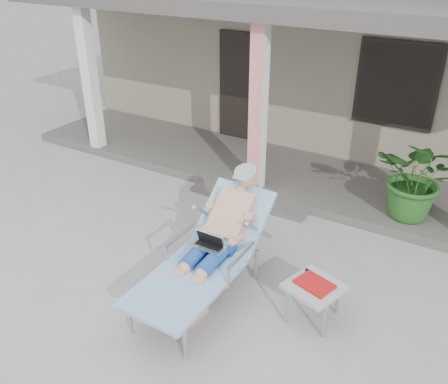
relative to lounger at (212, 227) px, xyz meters
The scene contains 8 objects.
ground 1.12m from the lounger, 160.95° to the left, with size 60.00×60.00×0.00m, color #9E9E99.
house 6.80m from the lounger, 95.62° to the left, with size 10.40×5.40×3.30m.
porch_deck 3.39m from the lounger, 101.60° to the left, with size 10.00×2.00×0.15m, color #605B56.
porch_overhang 3.77m from the lounger, 101.79° to the left, with size 10.00×2.30×2.85m.
porch_step 2.34m from the lounger, 107.68° to the left, with size 2.00×0.30×0.07m, color #605B56.
lounger is the anchor object (origin of this frame).
side_table 1.30m from the lounger, ahead, with size 0.68×0.68×0.49m.
potted_palm 3.22m from the lounger, 57.43° to the left, with size 1.12×0.97×1.24m, color #26591E.
Camera 1 is at (3.11, -4.06, 3.73)m, focal length 38.00 mm.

